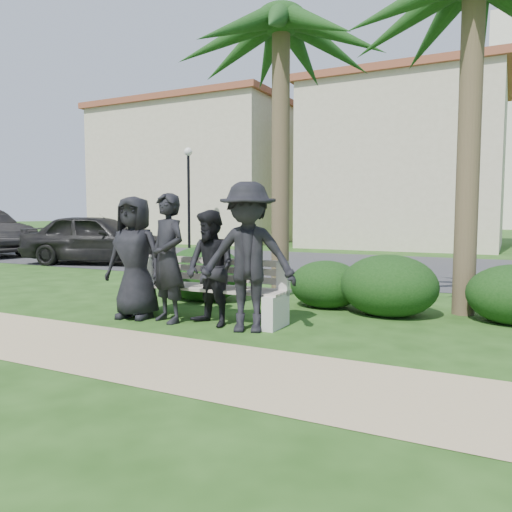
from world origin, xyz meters
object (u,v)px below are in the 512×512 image
Objects in this scene: car_a at (98,239)px; palm_left at (281,24)px; street_lamp at (189,179)px; man_b at (168,258)px; man_c at (211,268)px; man_d at (248,257)px; park_bench at (205,293)px; man_a at (135,258)px.

palm_left is at bearing -127.85° from car_a.
man_b is at bearing -56.56° from street_lamp.
man_c is (0.64, 0.07, -0.11)m from man_b.
man_b is (8.16, -12.36, -2.06)m from street_lamp.
man_c is 0.82× the size of man_d.
street_lamp is 14.96m from man_b.
man_d is 9.65m from car_a.
palm_left is (0.45, 2.75, 3.91)m from man_b.
park_bench is 0.41× the size of palm_left.
street_lamp is at bearing 142.60° from man_b.
man_b is 0.66m from man_c.
street_lamp is 7.34m from car_a.
street_lamp is 0.74× the size of palm_left.
car_a is (1.47, -6.85, -2.20)m from street_lamp.
man_a reaches higher than car_a.
car_a is (-7.93, 5.50, -0.20)m from man_d.
palm_left is (8.61, -9.61, 1.85)m from street_lamp.
park_bench is 0.57m from man_c.
car_a is at bearing 158.90° from palm_left.
street_lamp is 14.64m from man_a.
man_c reaches higher than car_a.
man_c is at bearing -85.76° from palm_left.
man_a reaches higher than park_bench.
car_a is (-6.11, 5.50, -0.12)m from man_a.
man_d is (9.40, -12.35, -2.00)m from street_lamp.
car_a is (-7.06, 5.14, 0.37)m from park_bench.
street_lamp is 2.43× the size of man_b.
palm_left is at bearing 112.56° from man_c.
man_d reaches higher than man_c.
palm_left is at bearing -48.13° from street_lamp.
palm_left is (0.09, 2.39, 4.42)m from park_bench.
car_a is (-6.70, 5.51, -0.14)m from man_b.
palm_left reaches higher than man_b.
car_a reaches higher than park_bench.
car_a is at bearing 125.52° from man_d.
man_d reaches higher than man_b.
man_a is 1.82m from man_d.
man_d is at bearing -8.62° from man_a.
man_d is 0.43× the size of car_a.
man_a is 0.58m from man_b.
street_lamp is 15.28m from man_c.
man_c is (1.23, 0.06, -0.10)m from man_a.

